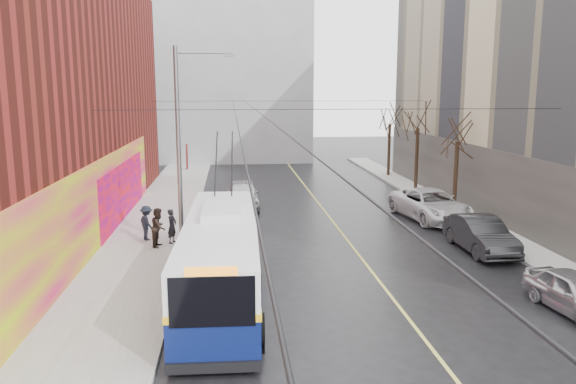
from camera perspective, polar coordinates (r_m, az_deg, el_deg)
name	(u,v)px	position (r m, az deg, el deg)	size (l,w,h in m)	color
ground	(371,336)	(17.19, 8.38, -14.26)	(140.00, 140.00, 0.00)	black
sidewalk_left	(150,236)	(28.32, -13.81, -4.38)	(4.00, 60.00, 0.15)	gray
sidewalk_right	(484,228)	(30.89, 19.26, -3.44)	(2.00, 60.00, 0.15)	gray
lane_line	(334,223)	(30.49, 4.73, -3.20)	(0.12, 50.00, 0.01)	#BFB74C
building_far	(210,71)	(60.18, -7.89, 12.05)	(20.50, 12.10, 18.00)	gray
streetlight_pole	(182,142)	(25.33, -10.71, 5.00)	(2.65, 0.60, 9.00)	slate
catenary_wires	(258,107)	(29.95, -3.07, 8.65)	(18.00, 60.00, 0.22)	black
tree_near	(458,128)	(33.80, 16.90, 6.25)	(3.20, 3.20, 6.40)	black
tree_mid	(418,117)	(40.32, 13.10, 7.42)	(3.20, 3.20, 6.68)	black
tree_far	(390,114)	(47.00, 10.33, 7.76)	(3.20, 3.20, 6.57)	black
puddle	(221,335)	(17.16, -6.83, -14.26)	(2.50, 2.62, 0.01)	black
pigeons_flying	(271,75)	(25.05, -1.73, 11.76)	(2.83, 2.73, 1.41)	slate
trolleybus	(221,257)	(19.47, -6.78, -6.54)	(2.87, 11.42, 5.37)	#081243
parked_car_a	(576,293)	(20.58, 27.21, -9.13)	(1.58, 3.93, 1.34)	#9F9EA3
parked_car_b	(480,234)	(26.46, 18.96, -4.09)	(1.67, 4.77, 1.57)	black
parked_car_c	(431,205)	(32.14, 14.31, -1.27)	(2.78, 6.02, 1.67)	silver
following_car	(243,194)	(34.44, -4.62, -0.22)	(1.97, 4.89, 1.67)	#B3B4B8
pedestrian_a	(172,226)	(26.40, -11.70, -3.42)	(0.58, 0.38, 1.59)	black
pedestrian_b	(159,227)	(25.95, -13.00, -3.51)	(0.86, 0.67, 1.77)	black
pedestrian_c	(147,223)	(27.17, -14.16, -3.07)	(1.06, 0.61, 1.65)	black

